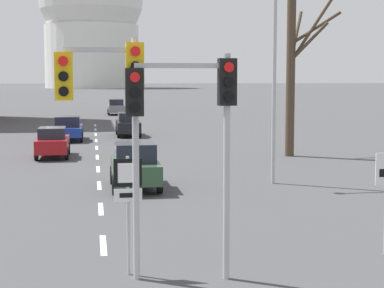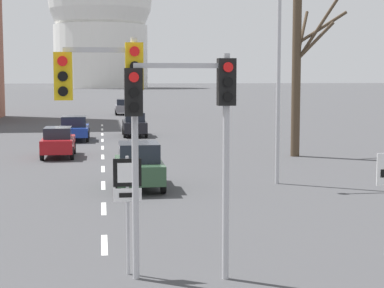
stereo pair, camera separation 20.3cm
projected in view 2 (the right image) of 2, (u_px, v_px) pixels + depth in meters
The scene contains 21 objects.
lane_stripe_1 at pixel (104, 245), 16.23m from camera, with size 0.16×2.00×0.01m, color silver.
lane_stripe_2 at pixel (104, 209), 20.67m from camera, with size 0.16×2.00×0.01m, color silver.
lane_stripe_3 at pixel (103, 185), 25.10m from camera, with size 0.16×2.00×0.01m, color silver.
lane_stripe_4 at pixel (103, 169), 29.53m from camera, with size 0.16×2.00×0.01m, color silver.
lane_stripe_5 at pixel (103, 157), 33.96m from camera, with size 0.16×2.00×0.01m, color silver.
lane_stripe_6 at pixel (103, 148), 38.39m from camera, with size 0.16×2.00×0.01m, color silver.
lane_stripe_7 at pixel (102, 140), 42.82m from camera, with size 0.16×2.00×0.01m, color silver.
lane_stripe_8 at pixel (102, 134), 47.25m from camera, with size 0.16×2.00×0.01m, color silver.
lane_stripe_9 at pixel (102, 129), 51.69m from camera, with size 0.16×2.00×0.01m, color silver.
lane_stripe_10 at pixel (102, 125), 56.12m from camera, with size 0.16×2.00×0.01m, color silver.
traffic_signal_centre_tall at pixel (110, 98), 13.04m from camera, with size 1.79×0.34×5.03m.
traffic_signal_near_right at pixel (194, 110), 13.03m from camera, with size 2.25×0.34×4.71m.
route_sign_post at pixel (128, 194), 13.61m from camera, with size 0.60×0.08×2.57m.
street_lamp_right at pixel (267, 61), 24.95m from camera, with size 2.36×0.36×7.82m.
sedan_near_left at pixel (124, 107), 71.69m from camera, with size 1.88×4.42×1.74m.
sedan_near_right at pixel (58, 142), 33.82m from camera, with size 1.69×3.90×1.60m.
sedan_mid_centre at pixel (139, 165), 24.30m from camera, with size 1.81×3.88×1.77m.
sedan_far_left at pixel (134, 124), 45.87m from camera, with size 1.68×4.24×1.70m.
sedan_far_right at pixel (74, 128), 42.70m from camera, with size 1.94×4.43×1.64m.
bare_tree_right_near at pixel (299, 70), 33.84m from camera, with size 2.82×2.86×8.53m.
capitol_dome at pixel (100, 16), 238.96m from camera, with size 38.78×38.78×54.77m.
Camera 2 is at (-0.02, -7.08, 4.24)m, focal length 60.00 mm.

